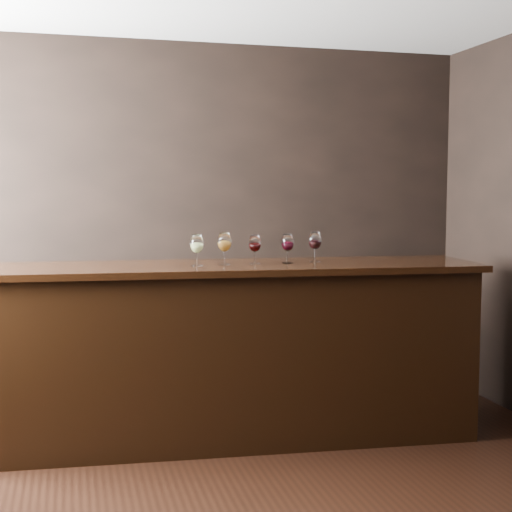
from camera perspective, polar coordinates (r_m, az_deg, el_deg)
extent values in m
cube|color=black|center=(5.63, -7.76, 2.68)|extent=(5.00, 0.02, 2.80)
cube|color=black|center=(1.30, 17.17, -5.93)|extent=(5.00, 0.02, 2.80)
cube|color=black|center=(4.75, -2.26, -7.94)|extent=(3.26, 0.97, 1.12)
cube|color=black|center=(4.66, -2.28, -0.93)|extent=(3.38, 1.06, 0.04)
cube|color=black|center=(5.61, -2.39, -6.97)|extent=(2.56, 0.40, 0.92)
cylinder|color=white|center=(4.57, -4.74, -0.76)|extent=(0.07, 0.07, 0.00)
cylinder|color=white|center=(4.57, -4.75, -0.25)|extent=(0.01, 0.01, 0.08)
ellipsoid|color=white|center=(4.56, -4.76, 1.00)|extent=(0.09, 0.09, 0.12)
cylinder|color=white|center=(4.56, -4.76, 1.69)|extent=(0.06, 0.06, 0.01)
ellipsoid|color=#BBC472|center=(4.56, -4.76, 0.75)|extent=(0.07, 0.07, 0.06)
cylinder|color=white|center=(4.64, -2.53, -0.66)|extent=(0.08, 0.08, 0.00)
cylinder|color=white|center=(4.63, -2.53, -0.14)|extent=(0.01, 0.01, 0.08)
ellipsoid|color=white|center=(4.63, -2.54, 1.15)|extent=(0.09, 0.09, 0.13)
cylinder|color=white|center=(4.62, -2.54, 1.86)|extent=(0.07, 0.07, 0.01)
ellipsoid|color=#B67424|center=(4.63, -2.54, 0.89)|extent=(0.07, 0.07, 0.06)
cylinder|color=white|center=(4.70, -0.09, -0.58)|extent=(0.07, 0.07, 0.00)
cylinder|color=white|center=(4.69, -0.09, -0.12)|extent=(0.01, 0.01, 0.07)
ellipsoid|color=white|center=(4.69, -0.09, 1.02)|extent=(0.08, 0.08, 0.12)
cylinder|color=white|center=(4.68, -0.09, 1.65)|extent=(0.06, 0.06, 0.01)
ellipsoid|color=black|center=(4.69, -0.09, 0.79)|extent=(0.06, 0.06, 0.05)
cylinder|color=white|center=(4.73, 2.54, -0.54)|extent=(0.07, 0.07, 0.00)
cylinder|color=white|center=(4.73, 2.54, -0.07)|extent=(0.01, 0.01, 0.07)
ellipsoid|color=white|center=(4.72, 2.55, 1.11)|extent=(0.08, 0.08, 0.12)
cylinder|color=white|center=(4.72, 2.55, 1.75)|extent=(0.06, 0.06, 0.01)
ellipsoid|color=black|center=(4.72, 2.55, 0.87)|extent=(0.07, 0.07, 0.05)
cylinder|color=white|center=(4.84, 4.73, -0.42)|extent=(0.07, 0.07, 0.00)
cylinder|color=white|center=(4.84, 4.73, 0.06)|extent=(0.01, 0.01, 0.08)
ellipsoid|color=white|center=(4.83, 4.74, 1.25)|extent=(0.09, 0.09, 0.12)
cylinder|color=white|center=(4.83, 4.75, 1.90)|extent=(0.06, 0.06, 0.01)
ellipsoid|color=black|center=(4.83, 4.74, 1.01)|extent=(0.07, 0.07, 0.06)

